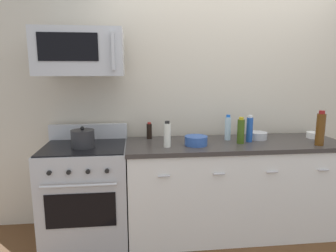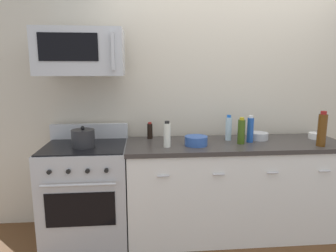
# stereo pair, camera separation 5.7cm
# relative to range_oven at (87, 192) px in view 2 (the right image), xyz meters

# --- Properties ---
(ground_plane) EXTENTS (6.19, 6.19, 0.00)m
(ground_plane) POSITION_rel_range_oven_xyz_m (1.41, -0.00, -0.47)
(ground_plane) COLOR brown
(back_wall) EXTENTS (5.16, 0.10, 2.70)m
(back_wall) POSITION_rel_range_oven_xyz_m (1.41, 0.41, 0.88)
(back_wall) COLOR beige
(back_wall) RESTS_ON ground_plane
(counter_unit) EXTENTS (2.07, 0.66, 0.92)m
(counter_unit) POSITION_rel_range_oven_xyz_m (1.41, -0.00, -0.01)
(counter_unit) COLOR white
(counter_unit) RESTS_ON ground_plane
(range_oven) EXTENTS (0.76, 0.69, 1.07)m
(range_oven) POSITION_rel_range_oven_xyz_m (0.00, 0.00, 0.00)
(range_oven) COLOR #B7BABF
(range_oven) RESTS_ON ground_plane
(microwave) EXTENTS (0.74, 0.44, 0.40)m
(microwave) POSITION_rel_range_oven_xyz_m (0.00, 0.04, 1.28)
(microwave) COLOR #B7BABF
(bottle_vinegar_white) EXTENTS (0.06, 0.06, 0.24)m
(bottle_vinegar_white) POSITION_rel_range_oven_xyz_m (0.75, -0.12, 0.56)
(bottle_vinegar_white) COLOR silver
(bottle_vinegar_white) RESTS_ON countertop_slab
(bottle_soy_sauce_dark) EXTENTS (0.05, 0.05, 0.17)m
(bottle_soy_sauce_dark) POSITION_rel_range_oven_xyz_m (0.60, 0.23, 0.53)
(bottle_soy_sauce_dark) COLOR black
(bottle_soy_sauce_dark) RESTS_ON countertop_slab
(bottle_wine_amber) EXTENTS (0.08, 0.08, 0.32)m
(bottle_wine_amber) POSITION_rel_range_oven_xyz_m (2.14, -0.20, 0.60)
(bottle_wine_amber) COLOR #59330F
(bottle_wine_amber) RESTS_ON countertop_slab
(bottle_olive_oil) EXTENTS (0.07, 0.07, 0.25)m
(bottle_olive_oil) POSITION_rel_range_oven_xyz_m (1.44, -0.06, 0.57)
(bottle_olive_oil) COLOR #385114
(bottle_olive_oil) RESTS_ON countertop_slab
(bottle_water_clear) EXTENTS (0.06, 0.06, 0.25)m
(bottle_water_clear) POSITION_rel_range_oven_xyz_m (1.37, 0.10, 0.57)
(bottle_water_clear) COLOR silver
(bottle_water_clear) RESTS_ON countertop_slab
(bottle_soda_blue) EXTENTS (0.06, 0.06, 0.26)m
(bottle_soda_blue) POSITION_rel_range_oven_xyz_m (1.55, -0.00, 0.57)
(bottle_soda_blue) COLOR #1E4CA5
(bottle_soda_blue) RESTS_ON countertop_slab
(bowl_steel_prep) EXTENTS (0.19, 0.19, 0.07)m
(bowl_steel_prep) POSITION_rel_range_oven_xyz_m (1.68, 0.10, 0.49)
(bowl_steel_prep) COLOR #B2B5BA
(bowl_steel_prep) RESTS_ON countertop_slab
(bowl_white_ceramic) EXTENTS (0.14, 0.14, 0.06)m
(bowl_white_ceramic) POSITION_rel_range_oven_xyz_m (2.26, 0.08, 0.48)
(bowl_white_ceramic) COLOR white
(bowl_white_ceramic) RESTS_ON countertop_slab
(bowl_blue_mixing) EXTENTS (0.21, 0.21, 0.08)m
(bowl_blue_mixing) POSITION_rel_range_oven_xyz_m (1.02, -0.08, 0.50)
(bowl_blue_mixing) COLOR #2D519E
(bowl_blue_mixing) RESTS_ON countertop_slab
(stockpot) EXTENTS (0.20, 0.20, 0.19)m
(stockpot) POSITION_rel_range_oven_xyz_m (-0.00, -0.05, 0.53)
(stockpot) COLOR #262628
(stockpot) RESTS_ON range_oven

